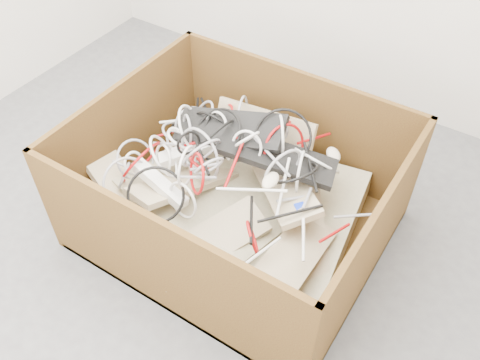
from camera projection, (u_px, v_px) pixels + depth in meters
The scene contains 8 objects.
ground at pixel (165, 241), 2.38m from camera, with size 3.00×3.00×0.00m, color #4B4B4D.
cardboard_box at pixel (234, 206), 2.34m from camera, with size 1.25×1.04×0.59m.
keyboard_pile at pixel (240, 185), 2.23m from camera, with size 1.21×0.94×0.43m.
mice_scatter at pixel (242, 182), 2.15m from camera, with size 0.67×0.81×0.21m.
power_strip_left at pixel (196, 149), 2.28m from camera, with size 0.33×0.06×0.04m, color white.
power_strip_right at pixel (160, 184), 2.15m from camera, with size 0.29×0.06×0.04m, color white.
vga_plug at pixel (300, 208), 2.06m from camera, with size 0.04×0.04×0.02m, color #0D2BC6.
cable_tangle at pixel (214, 149), 2.23m from camera, with size 1.10×0.90×0.39m.
Camera 1 is at (1.08, -1.05, 1.89)m, focal length 39.05 mm.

